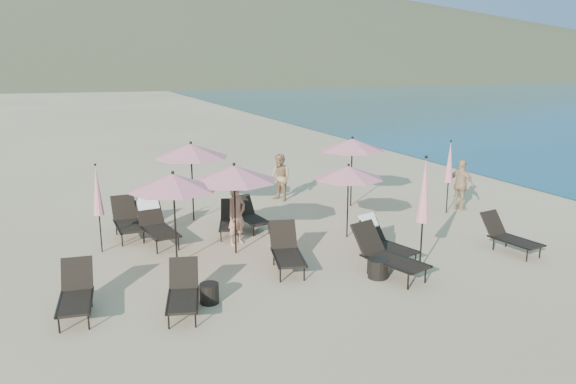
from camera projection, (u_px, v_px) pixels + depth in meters
name	position (u px, v px, depth m)	size (l,w,h in m)	color
ground	(360.00, 269.00, 12.97)	(800.00, 800.00, 0.00)	#D6BA8C
volcanic_headland	(195.00, 17.00, 304.79)	(690.00, 690.00, 55.00)	brown
lounger_0	(76.00, 293.00, 10.63)	(0.79, 1.65, 0.91)	black
lounger_1	(183.00, 291.00, 10.74)	(0.95, 1.62, 0.88)	black
lounger_2	(287.00, 250.00, 12.92)	(1.02, 1.79, 0.97)	black
lounger_3	(387.00, 254.00, 12.55)	(1.18, 1.97, 1.06)	black
lounger_4	(384.00, 239.00, 13.64)	(0.94, 1.66, 0.98)	black
lounger_5	(509.00, 235.00, 14.09)	(0.81, 1.64, 0.91)	black
lounger_6	(127.00, 220.00, 15.27)	(0.70, 1.75, 1.00)	black
lounger_7	(155.00, 222.00, 14.80)	(0.91, 1.92, 1.15)	black
lounger_8	(230.00, 220.00, 15.51)	(1.02, 1.59, 0.86)	black
lounger_9	(250.00, 215.00, 15.99)	(0.71, 1.54, 0.86)	black
umbrella_open_0	(173.00, 182.00, 12.89)	(2.09, 2.09, 2.25)	black
umbrella_open_1	(234.00, 173.00, 13.58)	(2.14, 2.14, 2.30)	black
umbrella_open_2	(348.00, 172.00, 14.90)	(1.89, 1.89, 2.04)	black
umbrella_open_3	(191.00, 151.00, 16.40)	(2.23, 2.23, 2.40)	black
umbrella_open_4	(352.00, 145.00, 18.04)	(2.15, 2.15, 2.31)	black
umbrella_closed_0	(424.00, 191.00, 12.55)	(0.31, 0.31, 2.67)	black
umbrella_closed_1	(450.00, 163.00, 17.31)	(0.27, 0.27, 2.32)	black
umbrella_closed_2	(97.00, 191.00, 13.77)	(0.27, 0.27, 2.27)	black
side_table_0	(209.00, 293.00, 11.16)	(0.39, 0.39, 0.41)	black
side_table_1	(378.00, 269.00, 12.43)	(0.45, 0.45, 0.43)	black
beachgoer_a	(237.00, 215.00, 14.54)	(0.58, 0.38, 1.58)	tan
beachgoer_b	(280.00, 178.00, 19.03)	(0.78, 0.61, 1.60)	#AA8157
beachgoer_c	(461.00, 185.00, 17.88)	(0.96, 0.40, 1.64)	tan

